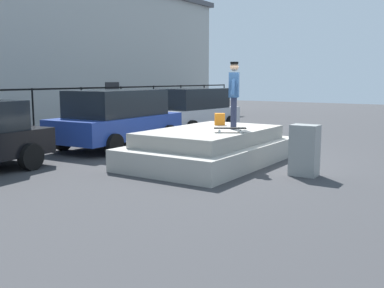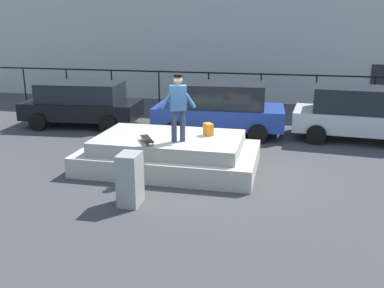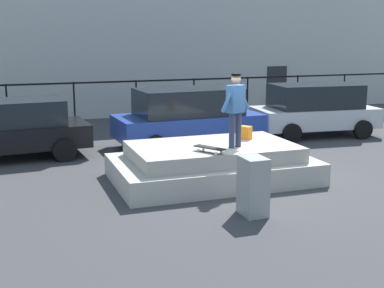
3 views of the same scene
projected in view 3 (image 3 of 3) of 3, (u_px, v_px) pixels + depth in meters
ground_plane at (249, 179)px, 12.82m from camera, size 60.00×60.00×0.00m
concrete_ledge at (213, 164)px, 12.67m from camera, size 4.71×2.88×0.88m
skateboarder at (236, 105)px, 12.06m from camera, size 0.88×0.44×1.71m
skateboard at (210, 148)px, 11.72m from camera, size 0.57×0.77×0.12m
backpack at (246, 133)px, 13.15m from camera, size 0.32×0.34×0.33m
car_black_hatchback_near at (8, 128)px, 14.76m from camera, size 4.48×2.44×1.66m
car_blue_hatchback_mid at (188, 116)px, 16.38m from camera, size 4.60×2.43×1.82m
car_silver_hatchback_far at (315, 109)px, 18.13m from camera, size 4.33×2.45×1.78m
utility_box at (253, 186)px, 10.21m from camera, size 0.45×0.61×1.15m
fence_row at (166, 95)px, 19.10m from camera, size 24.06×0.06×1.86m
warehouse_building at (122, 30)px, 25.35m from camera, size 32.58×8.06×7.25m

